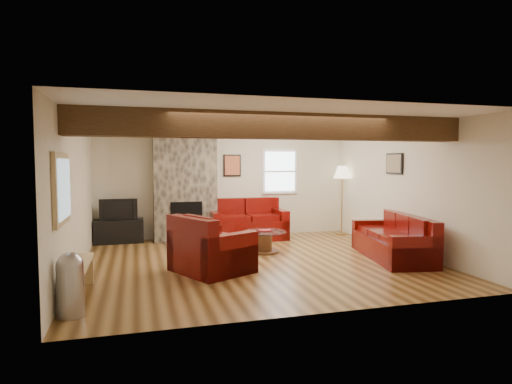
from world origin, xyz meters
TOP-DOWN VIEW (x-y plane):
  - room at (0.00, 0.00)m, footprint 8.00×8.00m
  - oak_beam at (0.00, -1.25)m, footprint 6.00×0.36m
  - chimney_breast at (-1.00, 2.49)m, footprint 1.40×0.67m
  - back_window at (1.35, 2.71)m, footprint 0.90×0.08m
  - hatch_window at (-2.96, -1.50)m, footprint 0.08×1.00m
  - ceiling_dome at (0.90, 0.90)m, footprint 0.40×0.40m
  - artwork_back at (0.15, 2.71)m, footprint 0.42×0.06m
  - artwork_right at (2.96, 0.30)m, footprint 0.06×0.55m
  - sofa_three at (2.48, -0.41)m, footprint 1.23×2.19m
  - loveseat at (0.39, 2.23)m, footprint 1.74×1.01m
  - armchair_red at (-0.90, -0.47)m, footprint 1.41×1.47m
  - coffee_table at (0.35, 0.70)m, footprint 0.86×0.86m
  - tv_cabinet at (-2.45, 2.53)m, footprint 1.04×0.42m
  - television at (-2.45, 2.53)m, footprint 0.80×0.10m
  - floor_lamp at (2.80, 2.23)m, footprint 0.43×0.43m
  - pine_bench at (-2.83, -1.28)m, footprint 0.28×1.21m
  - pedal_bin at (-2.82, -2.05)m, footprint 0.36×0.36m
  - coal_bucket at (-0.79, 2.15)m, footprint 0.32×0.32m

SIDE VIEW (x-z plane):
  - coal_bucket at x=-0.79m, z-range 0.00..0.30m
  - coffee_table at x=0.35m, z-range -0.01..0.43m
  - pine_bench at x=-2.83m, z-range 0.00..0.46m
  - tv_cabinet at x=-2.45m, z-range 0.00..0.52m
  - pedal_bin at x=-2.82m, z-range 0.00..0.75m
  - sofa_three at x=2.48m, z-range 0.00..0.80m
  - armchair_red at x=-0.90m, z-range 0.00..0.92m
  - loveseat at x=0.39m, z-range 0.00..0.92m
  - television at x=-2.45m, z-range 0.52..0.98m
  - chimney_breast at x=-1.00m, z-range -0.03..2.47m
  - room at x=0.00m, z-range -2.75..5.25m
  - floor_lamp at x=2.80m, z-range 0.60..2.29m
  - hatch_window at x=-2.96m, z-range 1.00..1.90m
  - back_window at x=1.35m, z-range 1.00..2.10m
  - artwork_back at x=0.15m, z-range 1.44..1.96m
  - artwork_right at x=2.96m, z-range 1.54..1.96m
  - oak_beam at x=0.00m, z-range 2.12..2.50m
  - ceiling_dome at x=0.90m, z-range 2.35..2.53m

